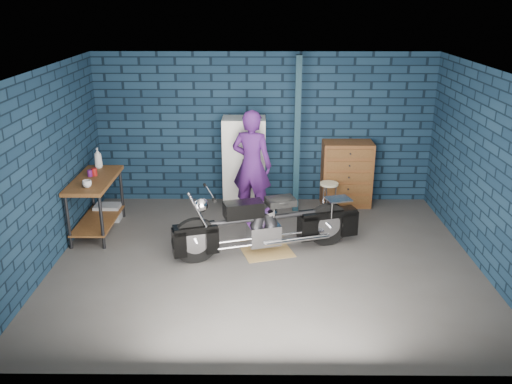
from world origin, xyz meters
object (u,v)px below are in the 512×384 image
at_px(shop_stool, 328,198).
at_px(locker, 244,162).
at_px(person, 252,165).
at_px(tool_chest, 347,174).
at_px(workbench, 97,205).
at_px(motorcycle, 268,220).
at_px(storage_bin, 108,212).

bearing_deg(shop_stool, locker, 163.00).
relative_size(person, locker, 1.17).
relative_size(tool_chest, shop_stool, 2.04).
bearing_deg(workbench, shop_stool, 11.61).
distance_m(workbench, locker, 2.65).
bearing_deg(tool_chest, person, -160.74).
bearing_deg(motorcycle, tool_chest, 36.91).
relative_size(person, storage_bin, 4.36).
bearing_deg(locker, shop_stool, -17.00).
height_order(workbench, person, person).
distance_m(tool_chest, shop_stool, 0.65).
bearing_deg(workbench, tool_chest, 16.47).
relative_size(person, tool_chest, 1.60).
relative_size(workbench, motorcycle, 0.58).
xyz_separation_m(person, locker, (-0.14, 0.59, -0.13)).
height_order(motorcycle, person, person).
distance_m(person, shop_stool, 1.48).
height_order(tool_chest, shop_stool, tool_chest).
height_order(workbench, shop_stool, workbench).
relative_size(workbench, tool_chest, 1.20).
bearing_deg(locker, tool_chest, 0.00).
xyz_separation_m(locker, shop_stool, (1.47, -0.45, -0.51)).
distance_m(storage_bin, tool_chest, 4.23).
height_order(person, shop_stool, person).
bearing_deg(storage_bin, tool_chest, 10.00).
bearing_deg(storage_bin, motorcycle, -24.54).
distance_m(workbench, person, 2.59).
bearing_deg(person, motorcycle, 117.73).
height_order(workbench, locker, locker).
relative_size(person, shop_stool, 3.26).
distance_m(locker, shop_stool, 1.62).
xyz_separation_m(motorcycle, storage_bin, (-2.70, 1.23, -0.39)).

